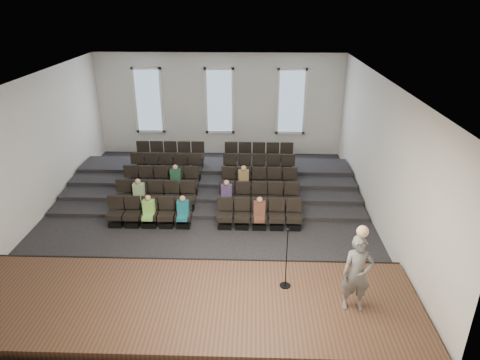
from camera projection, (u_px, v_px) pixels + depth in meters
name	position (u px, v px, depth m)	size (l,w,h in m)	color
ground	(206.00, 219.00, 15.59)	(14.00, 14.00, 0.00)	black
ceiling	(201.00, 80.00, 13.58)	(12.00, 14.00, 0.02)	white
wall_back	(220.00, 105.00, 21.01)	(12.00, 0.04, 5.00)	silver
wall_front	(163.00, 282.00, 8.17)	(12.00, 0.04, 5.00)	silver
wall_left	(31.00, 152.00, 14.77)	(0.04, 14.00, 5.00)	silver
wall_right	(382.00, 156.00, 14.40)	(0.04, 14.00, 5.00)	silver
stage	(185.00, 307.00, 10.83)	(11.80, 3.60, 0.50)	#4D3021
stage_lip	(194.00, 266.00, 12.45)	(11.80, 0.06, 0.52)	black
risers	(214.00, 179.00, 18.42)	(11.80, 4.80, 0.60)	black
seating_rows	(210.00, 184.00, 16.73)	(6.80, 4.70, 1.67)	black
windows	(220.00, 101.00, 20.87)	(8.44, 0.10, 3.24)	white
audience	(197.00, 195.00, 15.56)	(4.85, 2.64, 1.10)	#84D254
speaker	(357.00, 274.00, 10.08)	(0.72, 0.47, 1.97)	#595755
mic_stand	(286.00, 269.00, 11.02)	(0.29, 0.29, 1.74)	black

